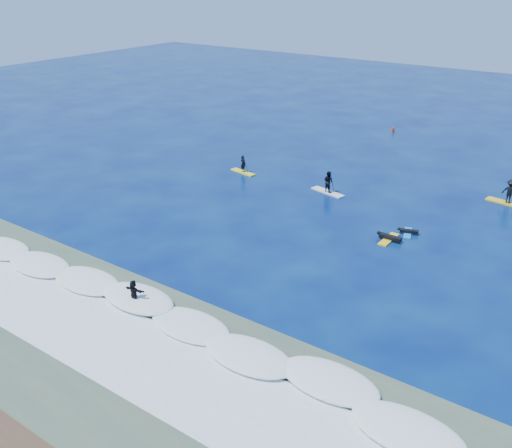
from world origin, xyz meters
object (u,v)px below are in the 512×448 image
Objects in this scene: wave_surfer at (134,293)px; prone_paddler_far at (408,232)px; sup_paddler_center at (328,184)px; prone_paddler_near at (389,238)px; sup_paddler_right at (510,193)px; marker_buoy at (393,130)px; sup_paddler_left at (243,167)px.

prone_paddler_far is at bearing 54.66° from wave_surfer.
sup_paddler_center is 1.55× the size of wave_surfer.
sup_paddler_center is at bearing 47.53° from prone_paddler_far.
prone_paddler_far is (0.67, 1.72, -0.03)m from prone_paddler_near.
sup_paddler_right is at bearing -42.22° from prone_paddler_far.
sup_paddler_center reaches higher than prone_paddler_far.
wave_surfer is 42.12m from marker_buoy.
prone_paddler_near reaches higher than prone_paddler_far.
prone_paddler_far is 27.05m from marker_buoy.
sup_paddler_right is 10.74m from prone_paddler_far.
prone_paddler_far is at bearing -1.95° from sup_paddler_left.
marker_buoy is at bearing 84.89° from wave_surfer.
wave_surfer is at bearing -77.99° from sup_paddler_center.
sup_paddler_left reaches higher than marker_buoy.
prone_paddler_near is 1.84m from prone_paddler_far.
sup_paddler_right is 4.59× the size of marker_buoy.
sup_paddler_right is at bearing 26.19° from sup_paddler_left.
sup_paddler_left reaches higher than prone_paddler_far.
prone_paddler_near is at bearing 140.03° from prone_paddler_far.
sup_paddler_right is 1.51× the size of prone_paddler_near.
prone_paddler_near is 1.19× the size of prone_paddler_far.
sup_paddler_left is 22.27m from sup_paddler_right.
sup_paddler_center is at bearing 80.27° from wave_surfer.
prone_paddler_far is (8.43, -3.73, -0.67)m from sup_paddler_center.
prone_paddler_far is (-4.30, -9.81, -0.78)m from sup_paddler_right.
marker_buoy is (-10.89, 26.17, 0.16)m from prone_paddler_near.
prone_paddler_far is at bearing -64.68° from marker_buoy.
sup_paddler_right is 12.58m from prone_paddler_near.
sup_paddler_right is 21.59m from marker_buoy.
sup_paddler_center reaches higher than sup_paddler_left.
sup_paddler_center is 1.40× the size of prone_paddler_near.
prone_paddler_near is (-4.97, -11.53, -0.75)m from sup_paddler_right.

